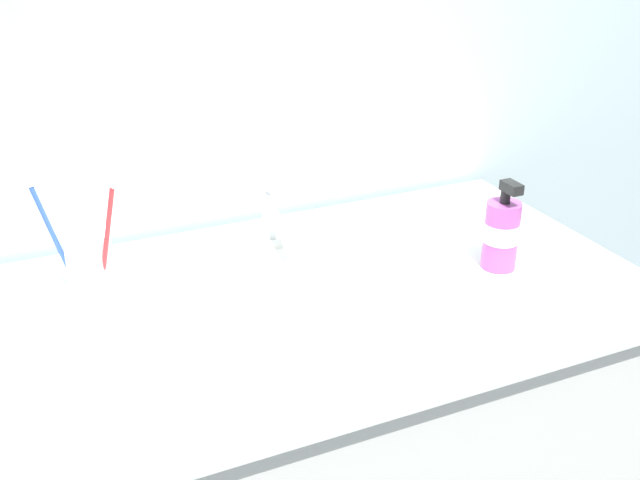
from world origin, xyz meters
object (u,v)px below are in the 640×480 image
Objects in this scene: faucet at (275,220)px; toothbrush_red at (108,228)px; toothbrush_blue at (49,225)px; soap_dispenser at (501,233)px; toothbrush_cup at (90,263)px.

toothbrush_red is (-0.28, -0.08, 0.07)m from faucet.
toothbrush_red is at bearing -33.08° from toothbrush_blue.
soap_dispenser is (0.30, -0.22, 0.01)m from faucet.
toothbrush_blue is 1.33× the size of soap_dispenser.
soap_dispenser reaches higher than toothbrush_cup.
toothbrush_red is at bearing -164.83° from faucet.
toothbrush_cup is 0.49× the size of toothbrush_red.
faucet is at bearing 6.90° from toothbrush_cup.
faucet is at bearing 15.17° from toothbrush_red.
toothbrush_cup is at bearing -173.10° from faucet.
toothbrush_cup is 0.50× the size of toothbrush_blue.
soap_dispenser is at bearing -13.86° from toothbrush_red.
toothbrush_cup is at bearing -11.59° from toothbrush_blue.
faucet is 0.95× the size of soap_dispenser.
soap_dispenser is (0.66, -0.19, -0.06)m from toothbrush_blue.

